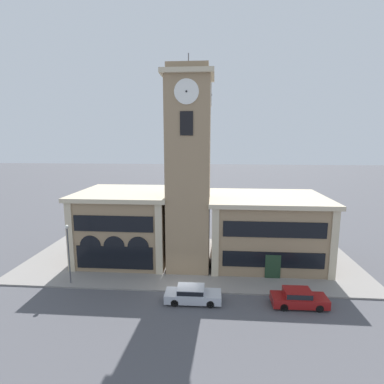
% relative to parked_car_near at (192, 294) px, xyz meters
% --- Properties ---
extents(ground_plane, '(300.00, 300.00, 0.00)m').
position_rel_parked_car_near_xyz_m(ground_plane, '(-0.90, 1.51, -0.73)').
color(ground_plane, '#4C4C51').
extents(sidewalk_kerb, '(37.06, 14.79, 0.15)m').
position_rel_parked_car_near_xyz_m(sidewalk_kerb, '(-0.90, 8.90, -0.65)').
color(sidewalk_kerb, gray).
rests_on(sidewalk_kerb, ground_plane).
extents(clock_tower, '(5.04, 5.04, 21.90)m').
position_rel_parked_car_near_xyz_m(clock_tower, '(-0.90, 7.03, 9.68)').
color(clock_tower, '#937A5B').
rests_on(clock_tower, ground_plane).
extents(town_hall_left_wing, '(10.63, 10.13, 7.89)m').
position_rel_parked_car_near_xyz_m(town_hall_left_wing, '(-8.33, 9.55, 3.25)').
color(town_hall_left_wing, '#937A5B').
rests_on(town_hall_left_wing, ground_plane).
extents(town_hall_right_wing, '(12.76, 10.13, 7.54)m').
position_rel_parked_car_near_xyz_m(town_hall_right_wing, '(7.60, 9.55, 3.07)').
color(town_hall_right_wing, '#937A5B').
rests_on(town_hall_right_wing, ground_plane).
extents(parked_car_near, '(4.78, 1.84, 1.39)m').
position_rel_parked_car_near_xyz_m(parked_car_near, '(0.00, 0.00, 0.00)').
color(parked_car_near, '#B2B7C1').
rests_on(parked_car_near, ground_plane).
extents(parked_car_mid, '(4.52, 1.79, 1.48)m').
position_rel_parked_car_near_xyz_m(parked_car_mid, '(8.81, -0.00, 0.04)').
color(parked_car_mid, maroon).
rests_on(parked_car_mid, ground_plane).
extents(street_lamp, '(0.36, 0.36, 5.74)m').
position_rel_parked_car_near_xyz_m(street_lamp, '(-11.84, 2.30, 3.19)').
color(street_lamp, '#4C4C51').
rests_on(street_lamp, sidewalk_kerb).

